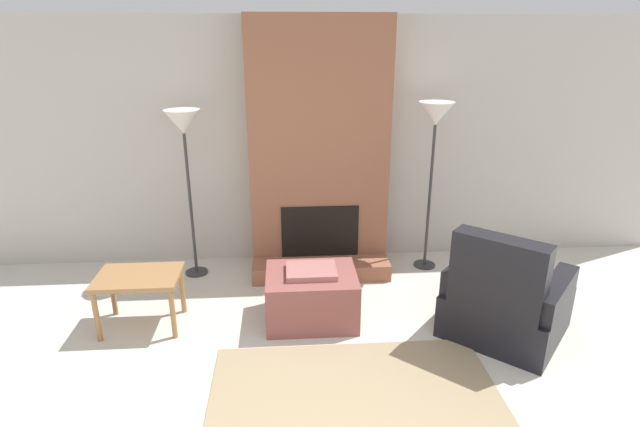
{
  "coord_description": "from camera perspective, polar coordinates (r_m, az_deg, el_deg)",
  "views": [
    {
      "loc": [
        -0.35,
        -2.02,
        2.41
      ],
      "look_at": [
        0.0,
        2.84,
        0.65
      ],
      "focal_mm": 28.0,
      "sensor_mm": 36.0,
      "label": 1
    }
  ],
  "objects": [
    {
      "name": "floor_lamp_right",
      "position": [
        5.19,
        13.05,
        10.06
      ],
      "size": [
        0.35,
        0.35,
        1.78
      ],
      "color": "#333333",
      "rests_on": "ground_plane"
    },
    {
      "name": "floor_lamp_left",
      "position": [
        5.06,
        -15.31,
        9.1
      ],
      "size": [
        0.35,
        0.35,
        1.73
      ],
      "color": "#333333",
      "rests_on": "ground_plane"
    },
    {
      "name": "wall_back",
      "position": [
        5.41,
        -0.32,
        7.99
      ],
      "size": [
        8.04,
        0.06,
        2.6
      ],
      "primitive_type": "cube",
      "color": "#BCB7AD",
      "rests_on": "ground_plane"
    },
    {
      "name": "armchair",
      "position": [
        4.48,
        20.23,
        -9.79
      ],
      "size": [
        1.25,
        1.25,
        0.98
      ],
      "rotation": [
        0.0,
        0.0,
        2.41
      ],
      "color": "black",
      "rests_on": "ground_plane"
    },
    {
      "name": "side_table",
      "position": [
        4.55,
        -20.01,
        -7.41
      ],
      "size": [
        0.7,
        0.49,
        0.49
      ],
      "color": "#9E7042",
      "rests_on": "ground_plane"
    },
    {
      "name": "fireplace",
      "position": [
        5.19,
        -0.14,
        6.68
      ],
      "size": [
        1.43,
        0.72,
        2.6
      ],
      "color": "#935B42",
      "rests_on": "ground_plane"
    },
    {
      "name": "area_rug",
      "position": [
        3.59,
        4.58,
        -22.3
      ],
      "size": [
        2.05,
        1.67,
        0.01
      ],
      "primitive_type": "cube",
      "color": "#9E8966",
      "rests_on": "ground_plane"
    },
    {
      "name": "ottoman",
      "position": [
        4.47,
        -0.99,
        -9.36
      ],
      "size": [
        0.79,
        0.63,
        0.5
      ],
      "color": "#8C4C47",
      "rests_on": "ground_plane"
    }
  ]
}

